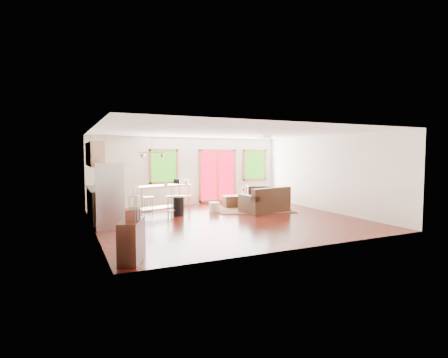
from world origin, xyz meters
name	(u,v)px	position (x,y,z in m)	size (l,w,h in m)	color
floor	(228,220)	(0.00, 0.00, -0.01)	(7.50, 7.00, 0.02)	#3C0E09
ceiling	(228,132)	(0.00, 0.00, 2.61)	(7.50, 7.00, 0.02)	white
back_wall	(189,171)	(0.00, 3.51, 1.30)	(7.50, 0.02, 2.60)	silver
left_wall	(93,180)	(-3.76, 0.00, 1.30)	(0.02, 7.00, 2.60)	silver
right_wall	(328,173)	(3.76, 0.00, 1.30)	(0.02, 7.00, 2.60)	silver
front_wall	(303,186)	(0.00, -3.51, 1.30)	(7.50, 0.02, 2.60)	silver
window_left	(164,166)	(-1.00, 3.46, 1.50)	(1.10, 0.05, 1.30)	#215710
french_doors	(218,176)	(1.20, 3.46, 1.10)	(1.60, 0.05, 2.10)	#B30620
window_right	(255,165)	(2.90, 3.46, 1.50)	(1.10, 0.05, 1.30)	#215710
rug	(253,209)	(1.67, 1.41, 0.01)	(2.58, 1.99, 0.03)	#4B5B34
loveseat	(265,202)	(1.75, 0.73, 0.33)	(1.72, 1.16, 0.84)	#2F1E11
coffee_table	(251,198)	(1.79, 1.81, 0.35)	(1.03, 0.63, 0.41)	#3C1A11
armchair	(258,194)	(2.35, 2.25, 0.44)	(0.85, 0.79, 0.87)	#2F1E11
ottoman	(232,201)	(1.21, 2.18, 0.21)	(0.64, 0.64, 0.43)	#2F1E11
pouf	(214,207)	(0.22, 1.55, 0.16)	(0.37, 0.37, 0.32)	silver
vase	(244,193)	(1.60, 2.02, 0.51)	(0.18, 0.19, 0.31)	silver
book	(259,193)	(1.97, 1.54, 0.55)	(0.22, 0.03, 0.29)	brown
cabinets	(98,189)	(-3.49, 1.70, 0.93)	(0.64, 2.24, 2.30)	tan
refrigerator	(110,196)	(-3.34, 0.22, 0.86)	(0.74, 0.71, 1.72)	#B7BABC
island	(157,195)	(-1.73, 1.58, 0.66)	(1.64, 1.05, 0.97)	#B7BABC
cup	(166,184)	(-1.46, 1.55, 1.02)	(0.13, 0.10, 0.13)	white
bar_stool_a	(133,202)	(-2.59, 1.13, 0.56)	(0.46, 0.46, 0.75)	#B7BABC
bar_stool_b	(149,202)	(-2.10, 1.20, 0.50)	(0.36, 0.36, 0.67)	#B7BABC
bar_stool_c	(171,201)	(-1.41, 1.22, 0.49)	(0.40, 0.40, 0.66)	#B7BABC
trash_can	(179,206)	(-1.13, 1.27, 0.33)	(0.47, 0.47, 0.65)	black
kitchen_cart	(181,187)	(-0.42, 3.23, 0.71)	(0.80, 0.68, 1.04)	tan
bookshelf	(132,240)	(-3.35, -2.93, 0.40)	(0.64, 0.92, 1.01)	#3C1A11
ceiling_flush	(264,137)	(1.60, 0.60, 2.53)	(0.35, 0.35, 0.12)	white
pendant_light	(152,156)	(-1.90, 1.50, 1.90)	(0.80, 0.18, 0.79)	gray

